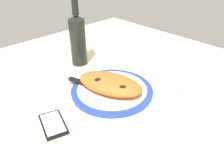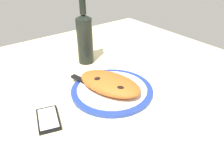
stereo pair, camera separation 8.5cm
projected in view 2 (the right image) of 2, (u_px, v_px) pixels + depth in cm
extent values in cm
cube|color=beige|center=(112.00, 95.00, 87.61)|extent=(150.00, 150.00, 3.00)
cylinder|color=#233D99|center=(112.00, 90.00, 86.45)|extent=(32.41, 32.41, 1.33)
cylinder|color=white|center=(112.00, 89.00, 86.01)|extent=(27.63, 27.63, 0.30)
ellipsoid|color=#C16023|center=(110.00, 83.00, 83.79)|extent=(29.35, 21.50, 5.57)
ellipsoid|color=black|center=(98.00, 79.00, 82.47)|extent=(4.11, 4.07, 1.11)
ellipsoid|color=black|center=(120.00, 88.00, 77.89)|extent=(3.57, 3.47, 1.03)
cube|color=silver|center=(133.00, 84.00, 88.37)|extent=(13.63, 3.07, 0.40)
cube|color=silver|center=(117.00, 76.00, 93.49)|extent=(4.30, 2.81, 0.40)
cube|color=silver|center=(102.00, 90.00, 84.34)|extent=(12.33, 4.59, 0.40)
cube|color=black|center=(81.00, 80.00, 90.11)|extent=(10.77, 4.56, 1.20)
cube|color=black|center=(48.00, 119.00, 72.27)|extent=(13.90, 10.25, 1.00)
cube|color=white|center=(48.00, 118.00, 71.96)|extent=(12.17, 8.82, 0.16)
cylinder|color=silver|center=(183.00, 103.00, 71.95)|extent=(7.48, 7.48, 10.26)
cylinder|color=silver|center=(182.00, 108.00, 73.03)|extent=(6.88, 6.88, 5.87)
cylinder|color=black|center=(85.00, 41.00, 103.42)|extent=(7.55, 7.55, 21.69)
cone|color=black|center=(83.00, 16.00, 97.08)|extent=(7.55, 7.55, 1.89)
cylinder|color=black|center=(83.00, 6.00, 94.69)|extent=(2.87, 2.87, 7.03)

